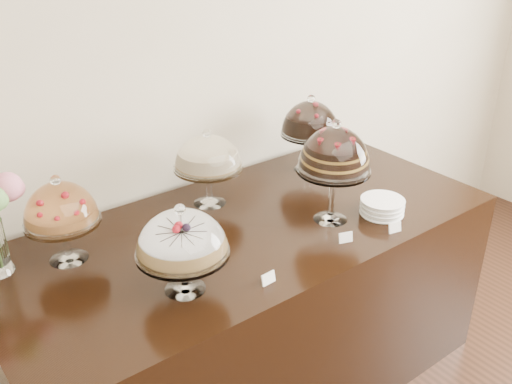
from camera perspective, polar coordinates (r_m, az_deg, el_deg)
wall_back at (r=2.85m, az=-2.18°, el=13.79°), size 5.00×0.04×3.00m
display_counter at (r=2.72m, az=-0.65°, el=-11.53°), size 2.20×1.00×0.90m
cake_stand_sugar_sponge at (r=1.98m, az=-7.43°, el=-4.56°), size 0.33×0.33×0.35m
cake_stand_choco_layer at (r=2.40m, az=7.86°, el=3.85°), size 0.31×0.31×0.46m
cake_stand_cheesecake at (r=2.56m, az=-4.83°, el=3.63°), size 0.31×0.31×0.36m
cake_stand_dark_choco at (r=2.90m, az=5.45°, el=7.03°), size 0.30×0.30×0.40m
cake_stand_fruit_tart at (r=2.25m, az=-18.99°, el=-1.48°), size 0.29×0.29×0.36m
plate_stack at (r=2.60m, az=12.50°, el=-1.45°), size 0.19×0.19×0.07m
price_card_left at (r=2.10m, az=1.25°, el=-8.63°), size 0.06×0.02×0.04m
price_card_right at (r=2.48m, az=13.72°, el=-3.48°), size 0.06×0.03×0.04m
price_card_extra at (r=2.37m, az=8.96°, el=-4.52°), size 0.06×0.03×0.04m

